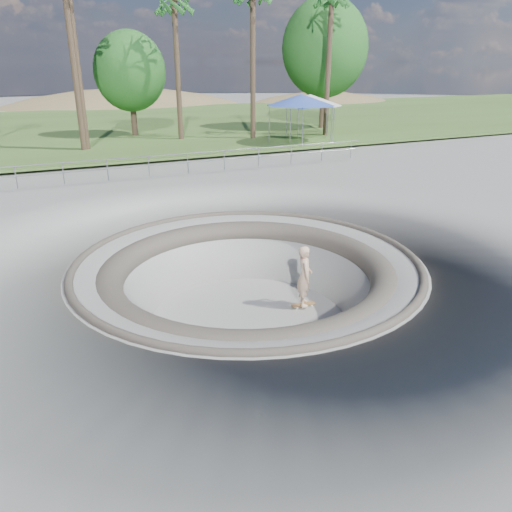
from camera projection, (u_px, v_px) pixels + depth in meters
ground at (247, 261)px, 14.73m from camera, size 180.00×180.00×0.00m
skate_bowl at (248, 316)px, 15.39m from camera, size 14.00×14.00×4.10m
grass_strip at (89, 127)px, 43.40m from camera, size 180.00×36.00×0.12m
distant_hills at (101, 162)px, 67.10m from camera, size 103.20×45.00×28.60m
safety_railing at (149, 166)px, 24.62m from camera, size 25.00×0.06×1.03m
skateboard at (303, 304)px, 16.14m from camera, size 0.82×0.27×0.08m
skater at (305, 276)px, 15.77m from camera, size 0.71×0.85×1.99m
canopy_white at (310, 100)px, 34.44m from camera, size 5.72×5.72×3.14m
canopy_blue at (301, 100)px, 33.50m from camera, size 6.03×6.03×3.23m
palm_d at (174, 7)px, 33.09m from camera, size 2.60×2.60×10.08m
palm_f at (332, 1)px, 34.82m from camera, size 2.60×2.60×10.74m
bushy_tree_mid at (130, 71)px, 36.46m from camera, size 5.23×4.75×7.54m
bushy_tree_right at (325, 48)px, 40.26m from camera, size 7.12×6.47×10.27m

